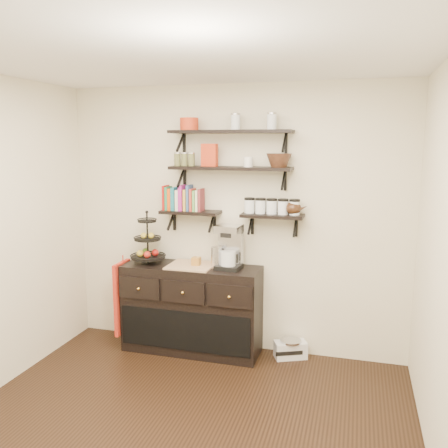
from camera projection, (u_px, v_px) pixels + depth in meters
floor at (171, 444)px, 3.39m from camera, size 3.50×3.50×0.00m
ceiling at (163, 50)px, 2.93m from camera, size 3.50×3.50×0.02m
back_wall at (234, 220)px, 4.82m from camera, size 3.50×0.02×2.70m
shelf_top at (231, 132)px, 4.55m from camera, size 1.20×0.27×0.23m
shelf_mid at (230, 169)px, 4.61m from camera, size 1.20×0.27×0.23m
shelf_low_left at (191, 213)px, 4.81m from camera, size 0.60×0.25×0.23m
shelf_low_right at (273, 216)px, 4.58m from camera, size 0.60×0.25×0.23m
cookbooks at (186, 199)px, 4.80m from camera, size 0.43×0.15×0.26m
glass_canisters at (272, 207)px, 4.57m from camera, size 0.54×0.10×0.13m
sideboard at (192, 308)px, 4.85m from camera, size 1.40×0.50×0.92m
fruit_stand at (148, 246)px, 4.88m from camera, size 0.36×0.36×0.52m
candle at (196, 261)px, 4.75m from camera, size 0.08×0.08×0.08m
coffee_maker at (230, 248)px, 4.67m from camera, size 0.26×0.25×0.44m
thermal_carafe at (217, 258)px, 4.67m from camera, size 0.11×0.11×0.22m
apron at (123, 297)px, 4.94m from camera, size 0.04×0.32×0.75m
radio at (290, 349)px, 4.74m from camera, size 0.35×0.28×0.19m
recipe_box at (209, 155)px, 4.64m from camera, size 0.17×0.08×0.22m
walnut_bowl at (279, 160)px, 4.46m from camera, size 0.24×0.24×0.13m
ramekins at (248, 162)px, 4.54m from camera, size 0.09×0.09×0.10m
teapot at (293, 207)px, 4.51m from camera, size 0.23×0.20×0.15m
red_pot at (189, 124)px, 4.64m from camera, size 0.18×0.18×0.12m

